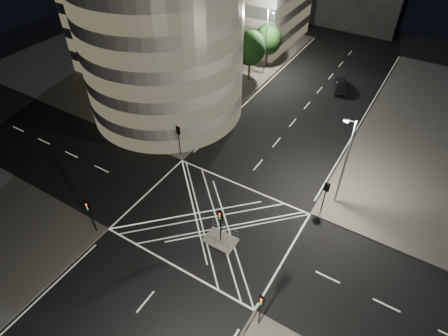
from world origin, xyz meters
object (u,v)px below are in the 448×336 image
Objects in this scene: central_island at (221,240)px; traffic_signal_fl at (179,135)px; sedan at (340,85)px; traffic_signal_nr at (261,305)px; street_lamp_right_far at (345,161)px; traffic_signal_fr at (326,192)px; street_lamp_left_far at (266,41)px; street_lamp_left_near at (199,94)px; traffic_signal_nl at (90,211)px; traffic_signal_island at (220,220)px.

traffic_signal_fl reaches higher than central_island.
traffic_signal_nr is at bearing 79.22° from sedan.
street_lamp_right_far is at bearing 86.97° from sedan.
street_lamp_left_far is at bearing 128.17° from traffic_signal_fr.
street_lamp_left_near reaches higher than traffic_signal_nr.
street_lamp_left_near and street_lamp_right_far have the same top height.
traffic_signal_nl is 0.40× the size of street_lamp_left_near.
central_island is at bearing 0.00° from traffic_signal_island.
traffic_signal_fr is (17.60, 0.00, 0.00)m from traffic_signal_fl.
traffic_signal_island is at bearing -37.54° from traffic_signal_fl.
traffic_signal_nl is 1.00× the size of traffic_signal_island.
traffic_signal_fl and traffic_signal_nl have the same top height.
street_lamp_right_far reaches higher than central_island.
traffic_signal_fr is at bearing 0.00° from traffic_signal_fl.
street_lamp_left_far is at bearing 90.99° from traffic_signal_nl.
traffic_signal_fl is 13.60m from traffic_signal_nl.
traffic_signal_island is (10.80, 5.30, 0.00)m from traffic_signal_nl.
traffic_signal_fr is at bearing 37.69° from traffic_signal_nl.
traffic_signal_nl is 0.40× the size of street_lamp_left_far.
central_island is 13.91m from traffic_signal_fl.
street_lamp_left_near reaches higher than sedan.
street_lamp_left_near is at bearing 164.08° from traffic_signal_fr.
central_island is 12.36m from traffic_signal_nl.
traffic_signal_nl is at bearing 180.00° from traffic_signal_nr.
central_island is at bearing 26.14° from traffic_signal_nl.
traffic_signal_fl is 1.00× the size of traffic_signal_nr.
traffic_signal_nl is 0.85× the size of sedan.
traffic_signal_nl reaches higher than sedan.
traffic_signal_fr and traffic_signal_island have the same top height.
traffic_signal_nl reaches higher than central_island.
street_lamp_left_near reaches higher than traffic_signal_nl.
street_lamp_left_near is 1.00× the size of street_lamp_right_far.
traffic_signal_island is at bearing -49.73° from street_lamp_left_near.
street_lamp_right_far is at bearing -9.03° from street_lamp_left_near.
sedan is (0.44, 33.22, -2.14)m from traffic_signal_island.
street_lamp_right_far is (18.24, 2.20, 2.63)m from traffic_signal_fl.
traffic_signal_nl is at bearing -88.06° from street_lamp_left_near.
traffic_signal_fl is (-10.80, 8.30, 2.84)m from central_island.
central_island is 0.75× the size of traffic_signal_island.
sedan is (11.87, 19.72, -4.77)m from street_lamp_left_near.
traffic_signal_fl is 17.60m from traffic_signal_fr.
street_lamp_left_near is (-0.64, 18.80, 2.63)m from traffic_signal_nl.
street_lamp_right_far is at bearing 6.88° from traffic_signal_fl.
street_lamp_left_near is (-11.44, 13.50, 5.47)m from central_island.
traffic_signal_island is (0.00, 0.00, 2.84)m from central_island.
central_island is at bearing -37.54° from traffic_signal_fl.
traffic_signal_nr is 0.40× the size of street_lamp_right_far.
street_lamp_left_near is at bearing 38.79° from sedan.
sedan is (-7.00, 22.72, -4.77)m from street_lamp_right_far.
street_lamp_left_far is at bearing 131.94° from street_lamp_right_far.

